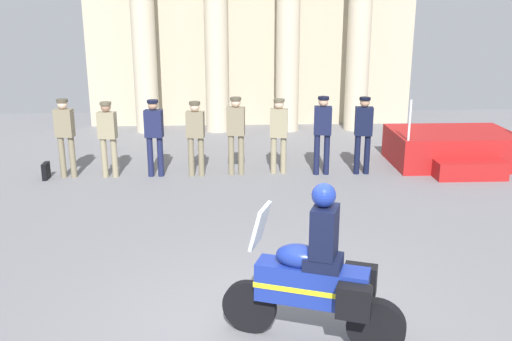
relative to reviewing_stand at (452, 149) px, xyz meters
name	(u,v)px	position (x,y,z in m)	size (l,w,h in m)	color
ground_plane	(273,333)	(-4.75, -6.97, -0.38)	(28.00, 28.00, 0.00)	slate
reviewing_stand	(452,149)	(0.00, 0.00, 0.00)	(2.78, 2.38, 1.69)	#A51919
officer_in_row_0	(65,132)	(-8.75, -0.58, 0.64)	(0.41, 0.27, 1.73)	#7A7056
officer_in_row_1	(108,133)	(-7.84, -0.61, 0.60)	(0.41, 0.27, 1.66)	gray
officer_in_row_2	(154,132)	(-6.85, -0.59, 0.62)	(0.41, 0.27, 1.69)	#191E42
officer_in_row_3	(195,133)	(-5.95, -0.61, 0.60)	(0.41, 0.27, 1.66)	#7A7056
officer_in_row_4	(236,130)	(-5.07, -0.55, 0.64)	(0.41, 0.27, 1.73)	#7A7056
officer_in_row_5	(279,130)	(-4.13, -0.50, 0.61)	(0.41, 0.27, 1.68)	gray
officer_in_row_6	(323,129)	(-3.18, -0.63, 0.65)	(0.41, 0.27, 1.75)	#141938
officer_in_row_7	(363,129)	(-2.28, -0.62, 0.64)	(0.41, 0.27, 1.72)	black
motorcycle_with_rider	(318,279)	(-4.27, -7.18, 0.41)	(2.01, 0.98, 1.90)	black
briefcase_on_ground	(46,171)	(-9.20, -0.69, -0.20)	(0.10, 0.32, 0.36)	black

